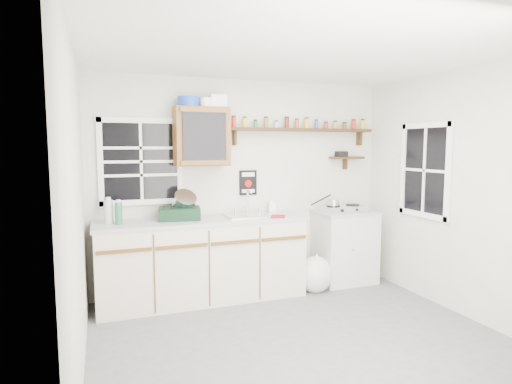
# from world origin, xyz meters

# --- Properties ---
(room) EXTENTS (3.64, 3.24, 2.54)m
(room) POSITION_xyz_m (0.00, 0.00, 1.25)
(room) COLOR #535356
(room) RESTS_ON ground
(main_cabinet) EXTENTS (2.31, 0.63, 0.92)m
(main_cabinet) POSITION_xyz_m (-0.58, 1.30, 0.46)
(main_cabinet) COLOR beige
(main_cabinet) RESTS_ON floor
(right_cabinet) EXTENTS (0.73, 0.57, 0.91)m
(right_cabinet) POSITION_xyz_m (1.25, 1.32, 0.46)
(right_cabinet) COLOR silver
(right_cabinet) RESTS_ON floor
(sink) EXTENTS (0.52, 0.44, 0.29)m
(sink) POSITION_xyz_m (-0.05, 1.30, 0.93)
(sink) COLOR silver
(sink) RESTS_ON main_cabinet
(upper_cabinet) EXTENTS (0.60, 0.32, 0.65)m
(upper_cabinet) POSITION_xyz_m (-0.55, 1.44, 1.82)
(upper_cabinet) COLOR brown
(upper_cabinet) RESTS_ON wall_back
(upper_cabinet_clutter) EXTENTS (0.54, 0.24, 0.14)m
(upper_cabinet_clutter) POSITION_xyz_m (-0.56, 1.44, 2.21)
(upper_cabinet_clutter) COLOR #1B42B2
(upper_cabinet_clutter) RESTS_ON upper_cabinet
(spice_shelf) EXTENTS (1.91, 0.18, 0.35)m
(spice_shelf) POSITION_xyz_m (0.73, 1.51, 1.93)
(spice_shelf) COLOR black
(spice_shelf) RESTS_ON wall_back
(secondary_shelf) EXTENTS (0.45, 0.16, 0.24)m
(secondary_shelf) POSITION_xyz_m (1.36, 1.52, 1.58)
(secondary_shelf) COLOR black
(secondary_shelf) RESTS_ON wall_back
(warning_sign) EXTENTS (0.22, 0.02, 0.30)m
(warning_sign) POSITION_xyz_m (0.05, 1.59, 1.28)
(warning_sign) COLOR black
(warning_sign) RESTS_ON wall_back
(window_back) EXTENTS (0.93, 0.03, 0.98)m
(window_back) POSITION_xyz_m (-1.20, 1.59, 1.55)
(window_back) COLOR black
(window_back) RESTS_ON wall_back
(window_right) EXTENTS (0.03, 0.78, 1.08)m
(window_right) POSITION_xyz_m (1.79, 0.55, 1.45)
(window_right) COLOR black
(window_right) RESTS_ON wall_back
(water_bottles) EXTENTS (0.18, 0.16, 0.28)m
(water_bottles) POSITION_xyz_m (-1.53, 1.31, 1.04)
(water_bottles) COLOR silver
(water_bottles) RESTS_ON main_cabinet
(dish_rack) EXTENTS (0.49, 0.40, 0.33)m
(dish_rack) POSITION_xyz_m (-0.81, 1.35, 1.03)
(dish_rack) COLOR black
(dish_rack) RESTS_ON main_cabinet
(soap_bottle) EXTENTS (0.09, 0.10, 0.18)m
(soap_bottle) POSITION_xyz_m (0.33, 1.50, 1.01)
(soap_bottle) COLOR silver
(soap_bottle) RESTS_ON main_cabinet
(rag) EXTENTS (0.19, 0.18, 0.02)m
(rag) POSITION_xyz_m (0.24, 1.10, 0.93)
(rag) COLOR maroon
(rag) RESTS_ON main_cabinet
(hotplate) EXTENTS (0.58, 0.34, 0.08)m
(hotplate) POSITION_xyz_m (1.21, 1.31, 0.95)
(hotplate) COLOR silver
(hotplate) RESTS_ON right_cabinet
(saucepan) EXTENTS (0.34, 0.16, 0.15)m
(saucepan) POSITION_xyz_m (1.06, 1.31, 1.02)
(saucepan) COLOR silver
(saucepan) RESTS_ON hotplate
(trash_bag) EXTENTS (0.42, 0.38, 0.48)m
(trash_bag) POSITION_xyz_m (0.73, 1.12, 0.21)
(trash_bag) COLOR silver
(trash_bag) RESTS_ON floor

